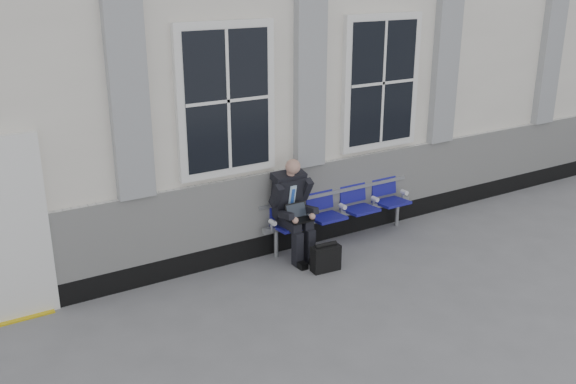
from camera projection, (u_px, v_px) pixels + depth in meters
ground at (422, 266)px, 8.69m from camera, size 70.00×70.00×0.00m
station_building at (287, 69)px, 10.73m from camera, size 14.40×4.40×4.49m
bench at (340, 205)px, 9.36m from camera, size 2.60×0.47×0.91m
businessman at (293, 205)px, 8.73m from camera, size 0.57×0.76×1.42m
briefcase at (326, 258)px, 8.51m from camera, size 0.40×0.20×0.40m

